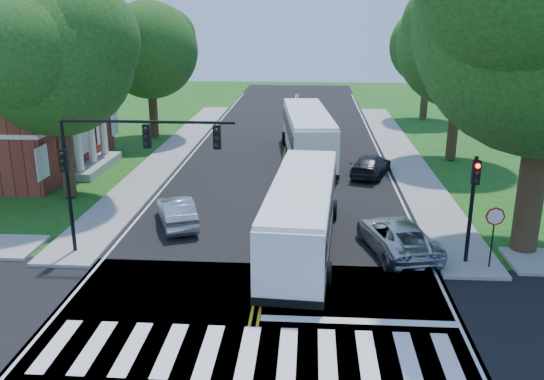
# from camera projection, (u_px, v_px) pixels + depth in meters

# --- Properties ---
(ground) EXTENTS (140.00, 140.00, 0.00)m
(ground) POSITION_uv_depth(u_px,v_px,m) (250.00, 344.00, 17.94)
(ground) COLOR #1D4B12
(ground) RESTS_ON ground
(road) EXTENTS (14.00, 96.00, 0.01)m
(road) POSITION_uv_depth(u_px,v_px,m) (281.00, 181.00, 35.08)
(road) COLOR black
(road) RESTS_ON ground
(cross_road) EXTENTS (60.00, 12.00, 0.01)m
(cross_road) POSITION_uv_depth(u_px,v_px,m) (250.00, 344.00, 17.93)
(cross_road) COLOR black
(cross_road) RESTS_ON ground
(center_line) EXTENTS (0.36, 70.00, 0.01)m
(center_line) POSITION_uv_depth(u_px,v_px,m) (284.00, 165.00, 38.89)
(center_line) COLOR gold
(center_line) RESTS_ON road
(edge_line_w) EXTENTS (0.12, 70.00, 0.01)m
(edge_line_w) POSITION_uv_depth(u_px,v_px,m) (185.00, 163.00, 39.33)
(edge_line_w) COLOR silver
(edge_line_w) RESTS_ON road
(edge_line_e) EXTENTS (0.12, 70.00, 0.01)m
(edge_line_e) POSITION_uv_depth(u_px,v_px,m) (385.00, 166.00, 38.45)
(edge_line_e) COLOR silver
(edge_line_e) RESTS_ON road
(crosswalk) EXTENTS (12.60, 3.00, 0.01)m
(crosswalk) POSITION_uv_depth(u_px,v_px,m) (248.00, 353.00, 17.46)
(crosswalk) COLOR silver
(crosswalk) RESTS_ON road
(stop_bar) EXTENTS (6.60, 0.40, 0.01)m
(stop_bar) POSITION_uv_depth(u_px,v_px,m) (359.00, 321.00, 19.23)
(stop_bar) COLOR silver
(stop_bar) RESTS_ON road
(sidewalk_nw) EXTENTS (2.60, 40.00, 0.15)m
(sidewalk_nw) POSITION_uv_depth(u_px,v_px,m) (173.00, 151.00, 42.27)
(sidewalk_nw) COLOR gray
(sidewalk_nw) RESTS_ON ground
(sidewalk_ne) EXTENTS (2.60, 40.00, 0.15)m
(sidewalk_ne) POSITION_uv_depth(u_px,v_px,m) (401.00, 155.00, 41.19)
(sidewalk_ne) COLOR gray
(sidewalk_ne) RESTS_ON ground
(tree_west_near) EXTENTS (8.00, 8.00, 11.40)m
(tree_west_near) POSITION_uv_depth(u_px,v_px,m) (56.00, 60.00, 29.79)
(tree_west_near) COLOR #352615
(tree_west_near) RESTS_ON ground
(tree_west_far) EXTENTS (7.60, 7.60, 10.67)m
(tree_west_far) POSITION_uv_depth(u_px,v_px,m) (150.00, 50.00, 45.15)
(tree_west_far) COLOR #352615
(tree_west_far) RESTS_ON ground
(tree_east_mid) EXTENTS (8.40, 8.40, 11.93)m
(tree_east_mid) POSITION_uv_depth(u_px,v_px,m) (461.00, 44.00, 37.72)
(tree_east_mid) COLOR #352615
(tree_east_mid) RESTS_ON ground
(tree_east_far) EXTENTS (7.20, 7.20, 10.34)m
(tree_east_far) POSITION_uv_depth(u_px,v_px,m) (428.00, 46.00, 53.20)
(tree_east_far) COLOR #352615
(tree_east_far) RESTS_ON ground
(signal_nw) EXTENTS (7.15, 0.46, 5.66)m
(signal_nw) POSITION_uv_depth(u_px,v_px,m) (121.00, 155.00, 23.14)
(signal_nw) COLOR black
(signal_nw) RESTS_ON ground
(signal_ne) EXTENTS (0.30, 0.46, 4.40)m
(signal_ne) POSITION_uv_depth(u_px,v_px,m) (473.00, 196.00, 22.66)
(signal_ne) COLOR black
(signal_ne) RESTS_ON ground
(stop_sign) EXTENTS (0.76, 0.08, 2.53)m
(stop_sign) POSITION_uv_depth(u_px,v_px,m) (494.00, 223.00, 22.44)
(stop_sign) COLOR black
(stop_sign) RESTS_ON ground
(bus_lead) EXTENTS (3.42, 11.87, 3.03)m
(bus_lead) POSITION_uv_depth(u_px,v_px,m) (302.00, 212.00, 24.86)
(bus_lead) COLOR white
(bus_lead) RESTS_ON road
(bus_follow) EXTENTS (4.02, 13.03, 3.32)m
(bus_follow) POSITION_uv_depth(u_px,v_px,m) (307.00, 133.00, 40.22)
(bus_follow) COLOR white
(bus_follow) RESTS_ON road
(hatchback) EXTENTS (2.91, 4.52, 1.41)m
(hatchback) POSITION_uv_depth(u_px,v_px,m) (177.00, 212.00, 27.66)
(hatchback) COLOR #A9ABB0
(hatchback) RESTS_ON road
(suv) EXTENTS (3.53, 5.63, 1.45)m
(suv) POSITION_uv_depth(u_px,v_px,m) (397.00, 236.00, 24.59)
(suv) COLOR #B9BCC1
(suv) RESTS_ON road
(dark_sedan) EXTENTS (3.20, 4.92, 1.33)m
(dark_sedan) POSITION_uv_depth(u_px,v_px,m) (371.00, 165.00, 36.20)
(dark_sedan) COLOR black
(dark_sedan) RESTS_ON road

